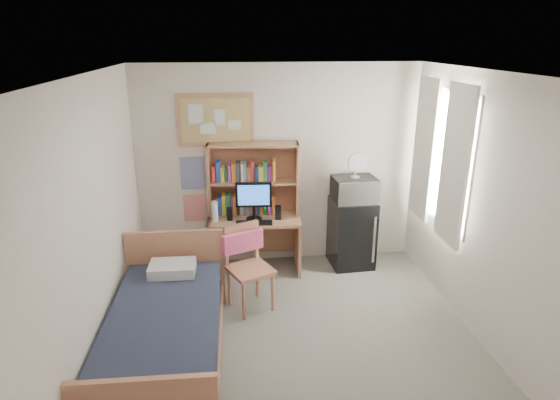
{
  "coord_description": "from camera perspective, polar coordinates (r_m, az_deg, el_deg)",
  "views": [
    {
      "loc": [
        -0.64,
        -3.71,
        2.88
      ],
      "look_at": [
        -0.08,
        1.2,
        1.16
      ],
      "focal_mm": 30.0,
      "sensor_mm": 36.0,
      "label": 1
    }
  ],
  "objects": [
    {
      "name": "wall_back",
      "position": [
        6.06,
        -0.2,
        4.09
      ],
      "size": [
        3.6,
        0.04,
        2.6
      ],
      "primitive_type": "cube",
      "color": "white",
      "rests_on": "floor"
    },
    {
      "name": "floor",
      "position": [
        4.75,
        2.74,
        -18.32
      ],
      "size": [
        3.6,
        4.2,
        0.02
      ],
      "primitive_type": "cube",
      "color": "gray",
      "rests_on": "ground"
    },
    {
      "name": "curtain_left",
      "position": [
        5.25,
        20.51,
        3.87
      ],
      "size": [
        0.04,
        0.55,
        1.7
      ],
      "primitive_type": "cube",
      "color": "white",
      "rests_on": "wall_right"
    },
    {
      "name": "mini_fridge",
      "position": [
        6.24,
        8.7,
        -3.94
      ],
      "size": [
        0.56,
        0.56,
        0.9
      ],
      "primitive_type": "cube",
      "rotation": [
        0.0,
        0.0,
        0.06
      ],
      "color": "black",
      "rests_on": "floor"
    },
    {
      "name": "wall_left",
      "position": [
        4.2,
        -22.08,
        -4.38
      ],
      "size": [
        0.04,
        4.2,
        2.6
      ],
      "primitive_type": "cube",
      "color": "white",
      "rests_on": "floor"
    },
    {
      "name": "poster_wave",
      "position": [
        6.04,
        -10.63,
        3.23
      ],
      "size": [
        0.3,
        0.01,
        0.42
      ],
      "primitive_type": "cube",
      "color": "#273A9C",
      "rests_on": "wall_back"
    },
    {
      "name": "water_bottle",
      "position": [
        5.8,
        -7.95,
        -1.4
      ],
      "size": [
        0.08,
        0.08,
        0.26
      ],
      "primitive_type": "cylinder",
      "rotation": [
        0.0,
        0.0,
        -0.06
      ],
      "color": "silver",
      "rests_on": "desk"
    },
    {
      "name": "ceiling",
      "position": [
        3.78,
        3.39,
        14.94
      ],
      "size": [
        3.6,
        4.2,
        0.02
      ],
      "primitive_type": "cube",
      "color": "white",
      "rests_on": "wall_back"
    },
    {
      "name": "bulletin_board",
      "position": [
        5.88,
        -7.88,
        9.63
      ],
      "size": [
        0.94,
        0.03,
        0.64
      ],
      "primitive_type": "cube",
      "color": "tan",
      "rests_on": "wall_back"
    },
    {
      "name": "speaker_right",
      "position": [
        5.83,
        -0.24,
        -1.54
      ],
      "size": [
        0.08,
        0.08,
        0.18
      ],
      "primitive_type": "cube",
      "rotation": [
        0.0,
        0.0,
        -0.06
      ],
      "color": "black",
      "rests_on": "desk"
    },
    {
      "name": "speaker_left",
      "position": [
        5.84,
        -6.14,
        -1.69
      ],
      "size": [
        0.07,
        0.07,
        0.16
      ],
      "primitive_type": "cube",
      "rotation": [
        0.0,
        0.0,
        -0.06
      ],
      "color": "black",
      "rests_on": "desk"
    },
    {
      "name": "hoodie",
      "position": [
        5.23,
        -4.72,
        -4.94
      ],
      "size": [
        0.49,
        0.33,
        0.23
      ],
      "primitive_type": "cube",
      "rotation": [
        0.0,
        0.0,
        0.43
      ],
      "color": "#F55D8E",
      "rests_on": "desk_chair"
    },
    {
      "name": "desk_chair",
      "position": [
        5.18,
        -3.65,
        -8.39
      ],
      "size": [
        0.64,
        0.64,
        0.96
      ],
      "primitive_type": "cube",
      "rotation": [
        0.0,
        0.0,
        0.43
      ],
      "color": "tan",
      "rests_on": "floor"
    },
    {
      "name": "window_unit",
      "position": [
        5.61,
        19.01,
        4.97
      ],
      "size": [
        0.1,
        1.4,
        1.7
      ],
      "primitive_type": "cube",
      "color": "white",
      "rests_on": "wall_right"
    },
    {
      "name": "keyboard",
      "position": [
        5.72,
        -3.18,
        -2.8
      ],
      "size": [
        0.45,
        0.17,
        0.02
      ],
      "primitive_type": "cube",
      "rotation": [
        0.0,
        0.0,
        -0.06
      ],
      "color": "black",
      "rests_on": "desk"
    },
    {
      "name": "microwave",
      "position": [
        6.01,
        9.04,
        1.29
      ],
      "size": [
        0.56,
        0.44,
        0.31
      ],
      "primitive_type": "cube",
      "rotation": [
        0.0,
        0.0,
        0.06
      ],
      "color": "silver",
      "rests_on": "mini_fridge"
    },
    {
      "name": "pillow",
      "position": [
        5.03,
        -12.99,
        -8.13
      ],
      "size": [
        0.47,
        0.34,
        0.11
      ],
      "primitive_type": "cube",
      "rotation": [
        0.0,
        0.0,
        -0.02
      ],
      "color": "silver",
      "rests_on": "bed"
    },
    {
      "name": "curtain_right",
      "position": [
        5.95,
        17.15,
        5.94
      ],
      "size": [
        0.04,
        0.55,
        1.7
      ],
      "primitive_type": "cube",
      "color": "white",
      "rests_on": "wall_right"
    },
    {
      "name": "desk",
      "position": [
        6.06,
        -3.12,
        -5.38
      ],
      "size": [
        1.19,
        0.65,
        0.73
      ],
      "primitive_type": "cube",
      "rotation": [
        0.0,
        0.0,
        -0.06
      ],
      "color": "tan",
      "rests_on": "floor"
    },
    {
      "name": "poster_japan",
      "position": [
        6.19,
        -10.36,
        -0.96
      ],
      "size": [
        0.28,
        0.01,
        0.36
      ],
      "primitive_type": "cube",
      "color": "red",
      "rests_on": "wall_back"
    },
    {
      "name": "wall_right",
      "position": [
        4.71,
        25.19,
        -2.28
      ],
      "size": [
        0.04,
        4.2,
        2.6
      ],
      "primitive_type": "cube",
      "color": "white",
      "rests_on": "floor"
    },
    {
      "name": "hutch",
      "position": [
        5.91,
        -3.26,
        2.53
      ],
      "size": [
        1.15,
        0.36,
        0.92
      ],
      "primitive_type": "cube",
      "rotation": [
        0.0,
        0.0,
        -0.06
      ],
      "color": "tan",
      "rests_on": "desk"
    },
    {
      "name": "bed",
      "position": [
        4.56,
        -13.85,
        -16.19
      ],
      "size": [
        1.05,
        2.04,
        0.56
      ],
      "primitive_type": "cube",
      "rotation": [
        0.0,
        0.0,
        -0.02
      ],
      "color": "#1A2030",
      "rests_on": "floor"
    },
    {
      "name": "monitor",
      "position": [
        5.78,
        -3.22,
        -0.21
      ],
      "size": [
        0.44,
        0.06,
        0.47
      ],
      "primitive_type": "cube",
      "rotation": [
        0.0,
        0.0,
        -0.06
      ],
      "color": "black",
      "rests_on": "desk"
    },
    {
      "name": "desk_fan",
      "position": [
        5.92,
        9.2,
        4.08
      ],
      "size": [
        0.25,
        0.25,
        0.3
      ],
      "primitive_type": "cylinder",
      "rotation": [
        0.0,
        0.0,
        0.06
      ],
      "color": "silver",
      "rests_on": "microwave"
    }
  ]
}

